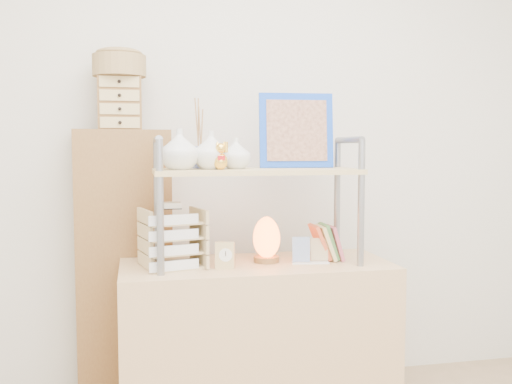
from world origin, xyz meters
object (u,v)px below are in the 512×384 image
at_px(desk, 257,345).
at_px(cabinet, 123,268).
at_px(letter_tray, 173,242).
at_px(salt_lamp, 266,239).

xyz_separation_m(desk, cabinet, (-0.59, 0.37, 0.30)).
bearing_deg(cabinet, letter_tray, -65.87).
bearing_deg(cabinet, desk, -37.66).
xyz_separation_m(desk, letter_tray, (-0.37, -0.01, 0.49)).
xyz_separation_m(cabinet, letter_tray, (0.22, -0.38, 0.19)).
distance_m(desk, letter_tray, 0.61).
relative_size(cabinet, salt_lamp, 6.56).
xyz_separation_m(letter_tray, salt_lamp, (0.42, 0.03, -0.01)).
height_order(cabinet, letter_tray, cabinet).
height_order(letter_tray, salt_lamp, letter_tray).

